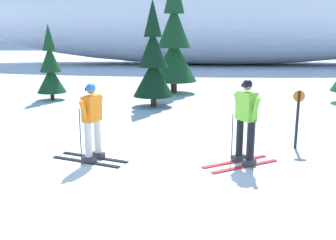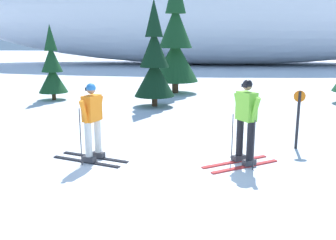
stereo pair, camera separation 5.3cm
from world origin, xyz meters
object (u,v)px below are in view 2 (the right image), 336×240
at_px(skier_orange_jacket, 92,121).
at_px(pine_tree_center_left, 52,69).
at_px(pine_tree_center_right, 175,43).
at_px(trail_marker_post, 298,116).
at_px(skier_lime_jacket, 246,120).
at_px(pine_tree_center, 154,63).

bearing_deg(skier_orange_jacket, pine_tree_center_left, 116.08).
xyz_separation_m(pine_tree_center_right, trail_marker_post, (3.43, -8.91, -1.55)).
height_order(skier_lime_jacket, pine_tree_center, pine_tree_center).
relative_size(skier_orange_jacket, trail_marker_post, 1.22).
bearing_deg(skier_lime_jacket, skier_orange_jacket, 179.98).
xyz_separation_m(skier_orange_jacket, pine_tree_center_right, (1.28, 10.16, 1.46)).
relative_size(skier_orange_jacket, pine_tree_center, 0.43).
bearing_deg(trail_marker_post, pine_tree_center_left, 142.41).
bearing_deg(trail_marker_post, skier_lime_jacket, -138.60).
distance_m(skier_lime_jacket, pine_tree_center_right, 10.45).
height_order(skier_orange_jacket, pine_tree_center_right, pine_tree_center_right).
bearing_deg(skier_orange_jacket, skier_lime_jacket, -0.02).
relative_size(pine_tree_center_left, pine_tree_center_right, 0.56).
xyz_separation_m(skier_orange_jacket, pine_tree_center_left, (-3.83, 7.83, 0.43)).
height_order(skier_orange_jacket, trail_marker_post, skier_orange_jacket).
distance_m(pine_tree_center_left, pine_tree_center_right, 5.72).
height_order(pine_tree_center_right, trail_marker_post, pine_tree_center_right).
bearing_deg(pine_tree_center, skier_orange_jacket, -95.69).
bearing_deg(pine_tree_center_right, skier_lime_jacket, -78.84).
distance_m(skier_orange_jacket, pine_tree_center_left, 8.73).
xyz_separation_m(pine_tree_center_left, pine_tree_center_right, (5.12, 2.34, 1.04)).
relative_size(skier_lime_jacket, skier_orange_jacket, 1.04).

